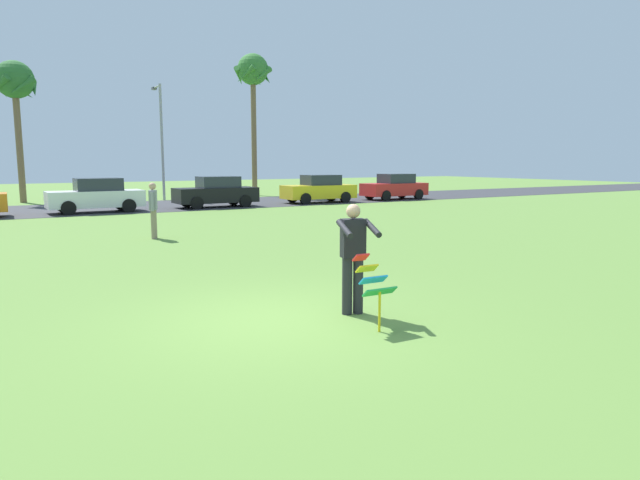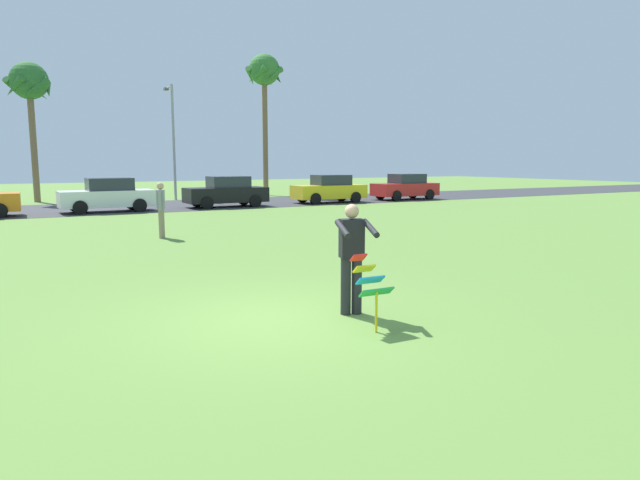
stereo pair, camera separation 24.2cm
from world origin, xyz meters
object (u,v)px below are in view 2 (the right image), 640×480
object	(u,v)px
parked_car_black	(227,192)
person_walker_near	(161,208)
kite_held	(370,282)
parked_car_red	(405,187)
parked_car_yellow	(329,189)
palm_tree_right_near	(29,86)
person_kite_flyer	(352,254)
palm_tree_centre_far	(264,77)
streetlight_pole	(173,135)
parked_car_white	(108,196)

from	to	relation	value
parked_car_black	person_walker_near	size ratio (longest dim) A/B	2.44
kite_held	parked_car_red	world-z (taller)	parked_car_red
parked_car_yellow	palm_tree_right_near	size ratio (longest dim) A/B	0.53
person_kite_flyer	person_walker_near	bearing A→B (deg)	92.61
parked_car_yellow	palm_tree_centre_far	distance (m)	11.08
parked_car_red	palm_tree_right_near	distance (m)	22.81
parked_car_red	kite_held	bearing A→B (deg)	-128.93
palm_tree_centre_far	parked_car_red	bearing A→B (deg)	-54.88
parked_car_black	parked_car_yellow	distance (m)	6.22
kite_held	parked_car_black	world-z (taller)	parked_car_black
palm_tree_right_near	person_kite_flyer	bearing A→B (deg)	-83.96
parked_car_black	palm_tree_centre_far	distance (m)	12.54
palm_tree_right_near	streetlight_pole	distance (m)	8.26
parked_car_white	palm_tree_right_near	size ratio (longest dim) A/B	0.53
person_kite_flyer	person_walker_near	size ratio (longest dim) A/B	1.00
palm_tree_centre_far	person_walker_near	size ratio (longest dim) A/B	5.56
parked_car_white	person_walker_near	distance (m)	10.32
palm_tree_right_near	person_walker_near	world-z (taller)	palm_tree_right_near
person_kite_flyer	palm_tree_centre_far	bearing A→B (deg)	68.73
palm_tree_right_near	palm_tree_centre_far	distance (m)	14.45
parked_car_black	person_walker_near	xyz separation A→B (m)	(-5.84, -10.31, 0.16)
parked_car_yellow	palm_tree_centre_far	world-z (taller)	palm_tree_centre_far
parked_car_white	palm_tree_centre_far	xyz separation A→B (m)	(11.76, 8.30, 7.34)
parked_car_yellow	palm_tree_centre_far	bearing A→B (deg)	92.33
parked_car_black	streetlight_pole	xyz separation A→B (m)	(-0.87, 6.99, 3.22)
kite_held	palm_tree_right_near	size ratio (longest dim) A/B	0.13
parked_car_black	parked_car_red	bearing A→B (deg)	0.00
parked_car_red	person_walker_near	xyz separation A→B (m)	(-17.55, -10.31, 0.16)
palm_tree_centre_far	person_kite_flyer	bearing A→B (deg)	-111.27
streetlight_pole	kite_held	bearing A→B (deg)	-99.37
parked_car_yellow	parked_car_white	bearing A→B (deg)	179.99
kite_held	streetlight_pole	xyz separation A→B (m)	(4.68, 28.38, 3.31)
person_kite_flyer	palm_tree_centre_far	world-z (taller)	palm_tree_centre_far
parked_car_yellow	streetlight_pole	bearing A→B (deg)	135.40
kite_held	person_walker_near	world-z (taller)	person_walker_near
parked_car_red	streetlight_pole	distance (m)	14.76
parked_car_white	streetlight_pole	world-z (taller)	streetlight_pole
parked_car_white	parked_car_black	xyz separation A→B (m)	(5.87, -0.00, 0.00)
parked_car_white	palm_tree_right_near	world-z (taller)	palm_tree_right_near
person_kite_flyer	parked_car_black	size ratio (longest dim) A/B	0.41
parked_car_yellow	palm_tree_centre_far	size ratio (longest dim) A/B	0.44
parked_car_white	parked_car_red	bearing A→B (deg)	-0.00
parked_car_black	palm_tree_right_near	world-z (taller)	palm_tree_right_near
parked_car_white	palm_tree_centre_far	world-z (taller)	palm_tree_centre_far
person_kite_flyer	parked_car_red	world-z (taller)	person_kite_flyer
streetlight_pole	parked_car_white	bearing A→B (deg)	-125.56
kite_held	parked_car_black	bearing A→B (deg)	75.43
kite_held	parked_car_white	bearing A→B (deg)	90.84
person_kite_flyer	streetlight_pole	distance (m)	28.12
parked_car_black	person_walker_near	world-z (taller)	person_walker_near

